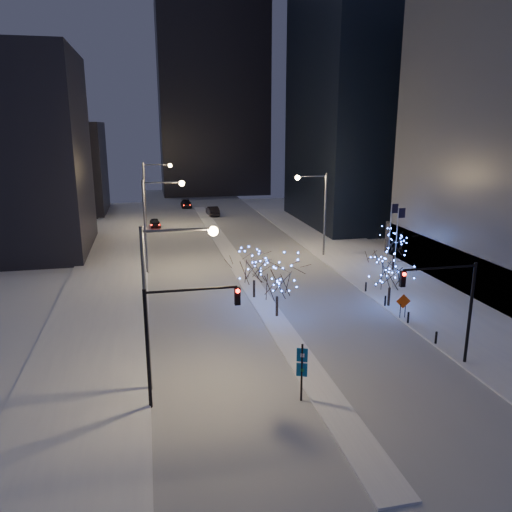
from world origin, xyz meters
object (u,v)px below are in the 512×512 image
object	(u,v)px
street_lamp_w_near	(163,286)
car_far	(186,204)
street_lamp_w_far	(151,186)
street_lamp_east	(318,204)
holiday_tree_plaza_near	(391,271)
holiday_tree_plaza_far	(395,241)
holiday_tree_median_near	(277,278)
street_lamp_w_mid	(155,213)
holiday_tree_median_far	(254,266)
wayfinding_sign	(302,367)
car_mid	(213,211)
car_near	(155,223)
construction_sign	(403,304)
traffic_signal_west	(176,326)
traffic_signal_east	(450,298)

from	to	relation	value
street_lamp_w_near	car_far	distance (m)	69.84
street_lamp_w_far	street_lamp_east	xyz separation A→B (m)	(19.02, -22.00, -0.05)
holiday_tree_plaza_near	car_far	bearing A→B (deg)	102.23
car_far	holiday_tree_plaza_far	bearing A→B (deg)	-69.11
car_far	holiday_tree_median_near	xyz separation A→B (m)	(2.70, -59.61, 2.72)
street_lamp_w_near	holiday_tree_plaza_far	xyz separation A→B (m)	(25.17, 20.29, -3.19)
street_lamp_w_mid	street_lamp_w_far	xyz separation A→B (m)	(0.00, 25.00, 0.00)
street_lamp_east	holiday_tree_plaza_near	world-z (taller)	street_lamp_east
holiday_tree_plaza_near	holiday_tree_median_far	bearing A→B (deg)	157.00
holiday_tree_plaza_far	wayfinding_sign	xyz separation A→B (m)	(-17.76, -23.42, -1.14)
street_lamp_w_mid	car_mid	xyz separation A→B (m)	(10.44, 34.07, -5.68)
car_mid	wayfinding_sign	world-z (taller)	wayfinding_sign
car_mid	car_far	xyz separation A→B (m)	(-3.84, 10.21, -0.12)
street_lamp_east	holiday_tree_plaza_near	bearing A→B (deg)	-88.63
street_lamp_east	holiday_tree_plaza_far	world-z (taller)	street_lamp_east
street_lamp_w_far	car_mid	xyz separation A→B (m)	(10.44, 9.07, -5.68)
street_lamp_w_mid	holiday_tree_median_near	xyz separation A→B (m)	(9.30, -15.32, -3.08)
car_near	construction_sign	distance (m)	47.55
car_near	holiday_tree_plaza_near	bearing A→B (deg)	-68.77
street_lamp_w_near	street_lamp_east	size ratio (longest dim) A/B	1.00
street_lamp_w_mid	holiday_tree_plaza_near	world-z (taller)	street_lamp_w_mid
holiday_tree_median_far	traffic_signal_west	bearing A→B (deg)	-115.48
street_lamp_w_far	car_far	size ratio (longest dim) A/B	2.07
traffic_signal_west	car_far	xyz separation A→B (m)	(6.10, 71.29, -4.06)
street_lamp_w_mid	street_lamp_east	size ratio (longest dim) A/B	1.00
construction_sign	holiday_tree_plaza_near	bearing A→B (deg)	91.77
street_lamp_w_far	holiday_tree_plaza_far	distance (m)	39.07
traffic_signal_east	holiday_tree_plaza_far	size ratio (longest dim) A/B	1.43
holiday_tree_plaza_near	holiday_tree_plaza_far	xyz separation A→B (m)	(5.71, 10.31, 0.03)
car_near	street_lamp_w_mid	bearing A→B (deg)	-94.59
traffic_signal_west	holiday_tree_median_near	distance (m)	14.68
street_lamp_w_far	holiday_tree_median_near	xyz separation A→B (m)	(9.30, -40.32, -3.08)
street_lamp_east	wayfinding_sign	size ratio (longest dim) A/B	2.83
street_lamp_w_near	traffic_signal_east	size ratio (longest dim) A/B	1.43
car_near	holiday_tree_median_far	bearing A→B (deg)	-81.22
traffic_signal_east	car_far	xyz separation A→B (m)	(-11.28, 70.29, -4.06)
street_lamp_w_far	holiday_tree_median_near	bearing A→B (deg)	-77.02
street_lamp_w_far	holiday_tree_median_far	world-z (taller)	street_lamp_w_far
car_far	holiday_tree_plaza_far	distance (m)	52.46
street_lamp_w_mid	holiday_tree_median_far	size ratio (longest dim) A/B	2.16
street_lamp_w_near	holiday_tree_plaza_far	world-z (taller)	street_lamp_w_near
car_mid	holiday_tree_plaza_near	size ratio (longest dim) A/B	1.01
street_lamp_w_mid	car_near	bearing A→B (deg)	89.39
traffic_signal_east	holiday_tree_median_far	distance (m)	18.36
traffic_signal_east	holiday_tree_plaza_near	bearing A→B (deg)	81.84
traffic_signal_east	holiday_tree_plaza_near	size ratio (longest dim) A/B	1.42
traffic_signal_west	car_near	distance (m)	52.87
street_lamp_w_mid	wayfinding_sign	world-z (taller)	street_lamp_w_mid
holiday_tree_plaza_far	wayfinding_sign	bearing A→B (deg)	-127.17
street_lamp_east	holiday_tree_plaza_near	size ratio (longest dim) A/B	2.03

